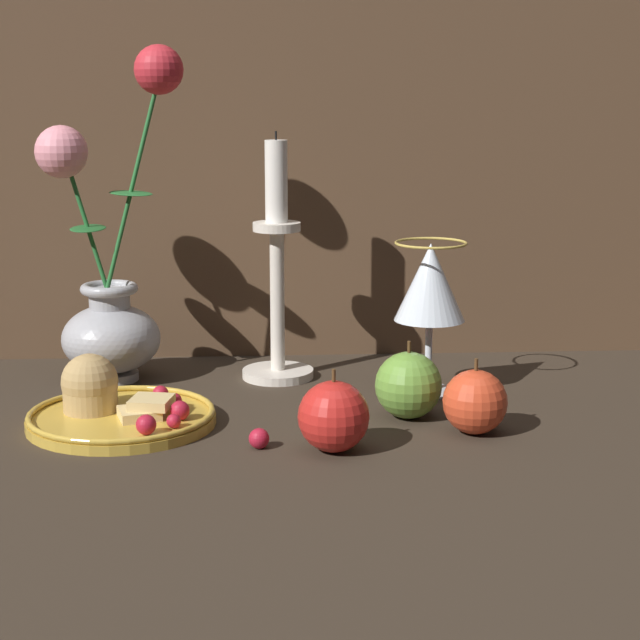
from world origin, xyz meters
The scene contains 10 objects.
ground_plane centered at (0.00, 0.00, 0.00)m, with size 2.40×2.40×0.00m, color #33281E.
vase centered at (-0.17, 0.16, 0.11)m, with size 0.17×0.11×0.38m.
plate_with_pastries centered at (-0.15, 0.00, 0.02)m, with size 0.19×0.19×0.07m.
wine_glass centered at (0.19, 0.09, 0.12)m, with size 0.08×0.08×0.17m.
candlestick centered at (0.02, 0.17, 0.12)m, with size 0.08×0.08×0.29m.
apple_beside_vase centered at (0.21, -0.05, 0.03)m, with size 0.06×0.06×0.08m.
apple_near_glass centered at (0.16, 0.00, 0.03)m, with size 0.07×0.07×0.08m.
apple_at_table_edge centered at (0.07, -0.10, 0.03)m, with size 0.07×0.07×0.08m.
berry_near_plate centered at (0.00, -0.09, 0.01)m, with size 0.02×0.02×0.02m, color #AD192D.
berry_front_center centered at (0.23, 0.04, 0.01)m, with size 0.02×0.02×0.02m, color #AD192D.
Camera 1 is at (-0.00, -1.06, 0.34)m, focal length 60.00 mm.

